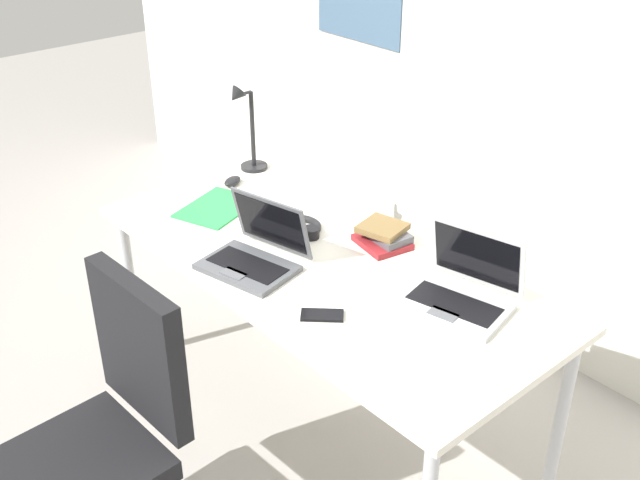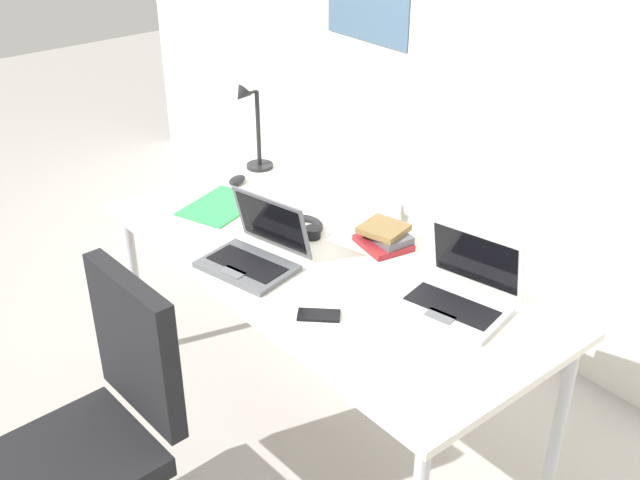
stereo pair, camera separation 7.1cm
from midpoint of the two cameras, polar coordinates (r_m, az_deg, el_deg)
The scene contains 12 objects.
ground_plane at distance 3.18m, azimuth 0.66°, elevation -13.03°, with size 12.00×12.00×0.00m, color gray.
wall_back at distance 3.28m, azimuth 16.02°, elevation 13.42°, with size 6.00×0.13×2.60m.
desk at distance 2.76m, azimuth 0.74°, elevation -2.48°, with size 1.80×0.80×0.74m.
desk_lamp at distance 3.37m, azimuth -4.51°, elevation 8.35°, with size 0.12×0.18×0.40m.
laptop_back_right at distance 2.69m, azimuth -4.15°, elevation -0.94°, with size 0.37×0.34×0.23m.
laptop_back_left at distance 2.51m, azimuth 11.15°, elevation -3.89°, with size 0.38×0.34×0.24m.
computer_mouse at distance 3.31m, azimuth -5.59°, elevation 4.47°, with size 0.06×0.10×0.03m, color black.
cell_phone at distance 2.43m, azimuth 0.75°, elevation -5.64°, with size 0.06×0.14×0.01m, color black.
headphones at distance 2.92m, azimuth -0.81°, elevation 1.01°, with size 0.21×0.18×0.04m.
book_stack at distance 2.82m, azimuth 5.57°, elevation 0.26°, with size 0.21×0.20×0.07m.
paper_folder_by_keyboard at distance 3.12m, azimuth -6.79°, elevation 2.52°, with size 0.23×0.31×0.01m, color green.
office_chair at distance 2.55m, azimuth -15.30°, elevation -15.13°, with size 0.52×0.55×0.97m.
Camera 2 is at (1.81, -1.50, 2.14)m, focal length 42.88 mm.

